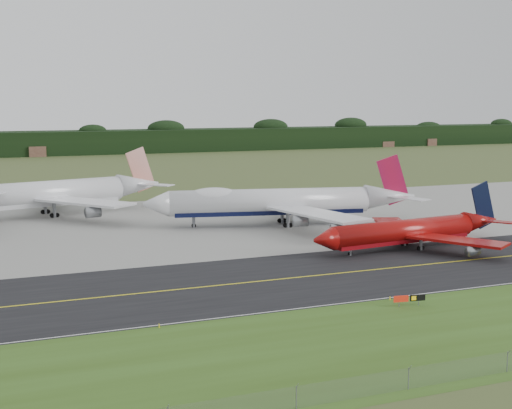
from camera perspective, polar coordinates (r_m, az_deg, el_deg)
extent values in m
plane|color=#455527|center=(121.17, 6.54, -4.99)|extent=(600.00, 600.00, 0.00)
cube|color=#334F17|center=(93.00, 16.93, -9.45)|extent=(400.00, 30.00, 0.01)
cube|color=black|center=(117.77, 7.46, -5.39)|extent=(400.00, 32.00, 0.02)
cube|color=gray|center=(166.91, -1.77, -1.25)|extent=(400.00, 78.00, 0.01)
cube|color=yellow|center=(117.76, 7.46, -5.39)|extent=(400.00, 0.40, 0.00)
cube|color=silver|center=(104.96, 11.62, -7.19)|extent=(400.00, 0.25, 0.00)
cube|color=black|center=(383.46, -13.34, 4.87)|extent=(700.00, 24.00, 12.00)
cylinder|color=silver|center=(158.75, 1.08, 0.25)|extent=(44.76, 14.85, 5.66)
cube|color=black|center=(159.02, 1.07, -0.40)|extent=(42.29, 13.00, 1.98)
cone|color=silver|center=(156.07, -8.00, 0.03)|extent=(6.63, 6.70, 5.66)
cone|color=silver|center=(166.22, 10.66, 0.62)|extent=(12.68, 7.99, 5.66)
ellipsoid|color=silver|center=(156.71, -3.41, 0.71)|extent=(12.29, 7.12, 3.61)
cube|color=silver|center=(148.41, 4.92, -0.73)|extent=(13.49, 26.38, 0.49)
cube|color=silver|center=(172.66, 2.82, 0.57)|extent=(21.62, 24.97, 0.49)
cube|color=#AC133A|center=(165.97, 10.90, 1.94)|extent=(8.05, 2.14, 11.72)
cylinder|color=gray|center=(148.36, 3.56, -1.32)|extent=(3.52, 2.97, 2.38)
cylinder|color=gray|center=(171.64, 1.72, 0.01)|extent=(3.52, 2.97, 2.38)
cylinder|color=gray|center=(139.21, 6.64, -2.01)|extent=(3.52, 2.97, 2.38)
cylinder|color=gray|center=(183.30, 2.61, 0.54)|extent=(3.52, 2.97, 2.38)
cylinder|color=black|center=(157.29, -5.00, -1.69)|extent=(1.09, 0.66, 1.02)
cylinder|color=slate|center=(156.99, 2.56, -1.17)|extent=(0.94, 0.94, 3.78)
cylinder|color=black|center=(157.22, 2.56, -1.67)|extent=(1.10, 0.71, 1.02)
cylinder|color=slate|center=(162.99, 2.10, -0.81)|extent=(0.94, 0.94, 3.78)
cylinder|color=black|center=(163.22, 2.10, -1.29)|extent=(1.10, 0.71, 1.02)
cylinder|color=maroon|center=(136.74, 11.64, -2.09)|extent=(31.72, 7.70, 4.26)
cube|color=maroon|center=(136.99, 11.63, -2.66)|extent=(30.04, 6.47, 1.49)
cone|color=maroon|center=(126.32, 5.44, -2.81)|extent=(4.38, 4.66, 4.26)
cone|color=maroon|center=(150.02, 17.50, -1.26)|extent=(8.72, 5.14, 4.26)
cube|color=maroon|center=(134.03, 15.80, -2.77)|extent=(13.96, 17.91, 0.48)
cube|color=maroon|center=(146.90, 11.08, -1.65)|extent=(10.98, 18.41, 0.48)
cube|color=black|center=(149.96, 17.71, -0.04)|extent=(6.72, 1.08, 9.68)
cylinder|color=gray|center=(131.12, 16.95, -3.58)|extent=(2.51, 2.03, 1.79)
cylinder|color=gray|center=(150.12, 9.96, -1.86)|extent=(2.51, 2.03, 1.79)
cylinder|color=black|center=(130.15, 7.54, -3.90)|extent=(0.80, 0.43, 0.77)
cylinder|color=slate|center=(137.05, 13.05, -3.12)|extent=(0.66, 0.66, 2.19)
cylinder|color=black|center=(137.19, 13.04, -3.41)|extent=(0.80, 0.47, 0.77)
cylinder|color=slate|center=(140.53, 11.80, -2.80)|extent=(0.66, 0.66, 2.19)
cylinder|color=black|center=(140.67, 11.79, -3.08)|extent=(0.80, 0.47, 0.77)
cylinder|color=silver|center=(178.45, -17.27, 0.80)|extent=(43.22, 15.59, 5.97)
cube|color=silver|center=(178.70, -17.25, 0.18)|extent=(40.79, 13.65, 2.09)
cone|color=silver|center=(188.28, -9.39, 1.58)|extent=(12.41, 8.39, 5.97)
cube|color=silver|center=(169.53, -13.56, 0.21)|extent=(21.31, 24.16, 0.54)
cube|color=silver|center=(192.51, -16.24, 1.06)|extent=(12.66, 25.69, 0.54)
cube|color=red|center=(188.16, -9.23, 2.77)|extent=(8.13, 2.34, 11.87)
cylinder|color=gray|center=(164.22, -12.91, -0.60)|extent=(3.74, 3.18, 2.51)
cylinder|color=gray|center=(198.15, -16.87, 0.76)|extent=(3.74, 3.18, 2.51)
cylinder|color=slate|center=(176.92, -15.84, -0.40)|extent=(1.00, 1.00, 3.77)
cylinder|color=black|center=(177.12, -15.82, -0.83)|extent=(1.17, 0.77, 1.07)
cylinder|color=slate|center=(183.08, -16.51, -0.14)|extent=(1.00, 1.00, 3.77)
cylinder|color=black|center=(183.27, -16.49, -0.56)|extent=(1.17, 0.77, 1.07)
cylinder|color=slate|center=(99.67, 11.37, -7.84)|extent=(0.12, 0.12, 0.67)
cylinder|color=slate|center=(100.87, 12.87, -7.70)|extent=(0.12, 0.12, 0.67)
cube|color=#9F1A0C|center=(99.57, 11.53, -7.41)|extent=(2.11, 0.48, 0.86)
cube|color=black|center=(100.33, 12.49, -7.31)|extent=(0.97, 0.31, 0.86)
cube|color=black|center=(100.83, 13.08, -7.26)|extent=(1.16, 0.34, 0.86)
cylinder|color=yellow|center=(89.98, -7.75, -9.59)|extent=(0.16, 0.16, 0.50)
cylinder|color=yellow|center=(102.68, 10.67, -7.39)|extent=(0.16, 0.16, 0.50)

